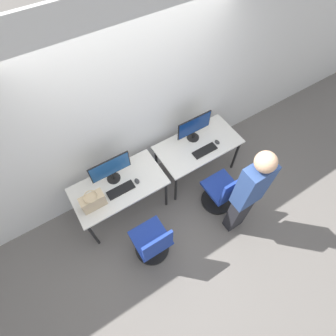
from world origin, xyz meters
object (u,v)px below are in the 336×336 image
monitor_left (111,169)px  office_chair_right (223,192)px  monitor_right (194,127)px  keyboard_left (121,190)px  handbag (93,201)px  mouse_right (217,142)px  office_chair_left (153,243)px  mouse_left (137,181)px  person_right (248,194)px  keyboard_right (205,151)px

monitor_left → office_chair_right: 1.63m
monitor_right → keyboard_left: bearing=-170.2°
office_chair_right → handbag: handbag is taller
handbag → mouse_right: bearing=-0.8°
monitor_right → office_chair_right: (-0.04, -0.85, -0.57)m
monitor_left → handbag: 0.46m
keyboard_left → handbag: size_ratio=1.23×
monitor_left → mouse_right: monitor_left is taller
monitor_left → office_chair_left: (0.04, -0.94, -0.57)m
office_chair_left → mouse_right: size_ratio=10.19×
keyboard_left → office_chair_right: bearing=-26.1°
keyboard_left → office_chair_left: (0.04, -0.73, -0.34)m
monitor_left → keyboard_left: bearing=-90.0°
keyboard_left → monitor_right: (1.31, 0.23, 0.23)m
mouse_left → office_chair_left: bearing=-105.5°
mouse_left → person_right: person_right is taller
handbag → person_right: bearing=-31.1°
office_chair_left → person_right: person_right is taller
mouse_left → office_chair_right: size_ratio=0.10×
monitor_left → monitor_right: 1.31m
keyboard_left → keyboard_right: size_ratio=1.00×
keyboard_left → mouse_left: mouse_left is taller
monitor_left → handbag: (-0.37, -0.23, -0.12)m
keyboard_right → handbag: size_ratio=1.23×
handbag → keyboard_right: bearing=-1.7°
office_chair_left → office_chair_right: size_ratio=1.00×
monitor_left → keyboard_right: size_ratio=1.48×
monitor_right → keyboard_right: monitor_right is taller
person_right → mouse_left: bearing=135.1°
mouse_right → keyboard_left: bearing=178.4°
office_chair_left → person_right: bearing=-12.3°
keyboard_left → person_right: 1.60m
mouse_left → mouse_right: same height
monitor_left → office_chair_left: 1.10m
mouse_left → monitor_right: size_ratio=0.16×
keyboard_left → monitor_right: 1.35m
keyboard_left → monitor_right: monitor_right is taller
mouse_left → office_chair_left: (-0.20, -0.73, -0.35)m
mouse_left → office_chair_right: bearing=-31.3°
mouse_left → mouse_right: size_ratio=1.00×
keyboard_left → office_chair_left: 0.81m
office_chair_left → keyboard_right: bearing=27.4°
keyboard_right → person_right: (-0.07, -0.92, 0.24)m
monitor_right → keyboard_right: (0.00, -0.30, -0.23)m
keyboard_left → mouse_right: (1.56, -0.04, 0.01)m
keyboard_left → mouse_right: 1.56m
keyboard_right → office_chair_right: 0.65m
keyboard_left → keyboard_right: 1.31m
keyboard_left → mouse_left: 0.24m
office_chair_right → keyboard_left: bearing=153.9°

